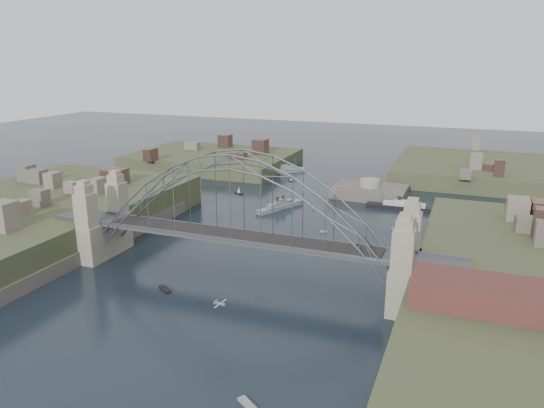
{
  "coord_description": "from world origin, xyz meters",
  "views": [
    {
      "loc": [
        40.2,
        -85.19,
        41.32
      ],
      "look_at": [
        0.0,
        18.0,
        10.0
      ],
      "focal_mm": 34.3,
      "sensor_mm": 36.0,
      "label": 1
    }
  ],
  "objects_px": {
    "fort_island": "(369,197)",
    "naval_cruiser_far": "(282,170)",
    "bridge": "(238,216)",
    "wharf_shed": "(486,295)",
    "naval_cruiser_near": "(280,206)",
    "ocean_liner": "(404,207)"
  },
  "relations": [
    {
      "from": "naval_cruiser_near",
      "to": "bridge",
      "type": "bearing_deg",
      "value": -79.36
    },
    {
      "from": "wharf_shed",
      "to": "naval_cruiser_near",
      "type": "relative_size",
      "value": 1.22
    },
    {
      "from": "naval_cruiser_near",
      "to": "ocean_liner",
      "type": "bearing_deg",
      "value": 19.84
    },
    {
      "from": "fort_island",
      "to": "wharf_shed",
      "type": "bearing_deg",
      "value": -69.15
    },
    {
      "from": "bridge",
      "to": "fort_island",
      "type": "distance_m",
      "value": 72.14
    },
    {
      "from": "bridge",
      "to": "naval_cruiser_far",
      "type": "bearing_deg",
      "value": 105.08
    },
    {
      "from": "bridge",
      "to": "naval_cruiser_near",
      "type": "bearing_deg",
      "value": 100.64
    },
    {
      "from": "fort_island",
      "to": "bridge",
      "type": "bearing_deg",
      "value": -99.73
    },
    {
      "from": "bridge",
      "to": "wharf_shed",
      "type": "bearing_deg",
      "value": -17.65
    },
    {
      "from": "wharf_shed",
      "to": "bridge",
      "type": "bearing_deg",
      "value": 162.35
    },
    {
      "from": "wharf_shed",
      "to": "fort_island",
      "type": "bearing_deg",
      "value": 110.85
    },
    {
      "from": "wharf_shed",
      "to": "naval_cruiser_far",
      "type": "xyz_separation_m",
      "value": [
        -68.85,
        106.22,
        -9.09
      ]
    },
    {
      "from": "wharf_shed",
      "to": "naval_cruiser_far",
      "type": "relative_size",
      "value": 1.38
    },
    {
      "from": "bridge",
      "to": "fort_island",
      "type": "height_order",
      "value": "bridge"
    },
    {
      "from": "wharf_shed",
      "to": "naval_cruiser_far",
      "type": "bearing_deg",
      "value": 122.95
    },
    {
      "from": "wharf_shed",
      "to": "naval_cruiser_far",
      "type": "height_order",
      "value": "wharf_shed"
    },
    {
      "from": "fort_island",
      "to": "naval_cruiser_far",
      "type": "distance_m",
      "value": 43.05
    },
    {
      "from": "naval_cruiser_far",
      "to": "ocean_liner",
      "type": "bearing_deg",
      "value": -34.31
    },
    {
      "from": "wharf_shed",
      "to": "naval_cruiser_near",
      "type": "distance_m",
      "value": 81.28
    },
    {
      "from": "naval_cruiser_near",
      "to": "ocean_liner",
      "type": "distance_m",
      "value": 34.88
    },
    {
      "from": "fort_island",
      "to": "naval_cruiser_near",
      "type": "bearing_deg",
      "value": -132.27
    },
    {
      "from": "bridge",
      "to": "wharf_shed",
      "type": "relative_size",
      "value": 4.2
    }
  ]
}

